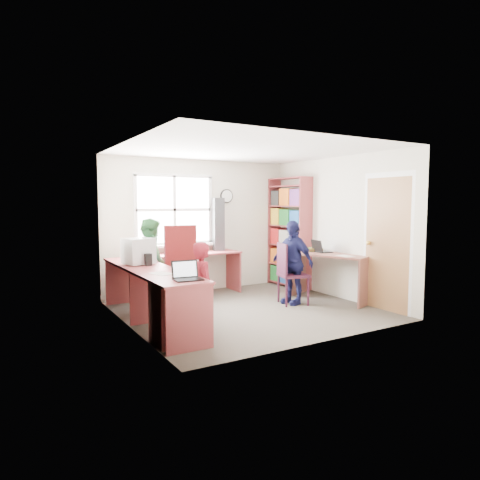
% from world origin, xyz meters
% --- Properties ---
extents(room, '(3.64, 3.44, 2.44)m').
position_xyz_m(room, '(0.01, 0.10, 1.22)').
color(room, '#413A33').
rests_on(room, ground).
extents(l_desk, '(2.38, 2.95, 0.75)m').
position_xyz_m(l_desk, '(-1.31, -0.28, 0.46)').
color(l_desk, '#993D3F').
rests_on(l_desk, ground).
extents(right_desk, '(1.03, 1.48, 0.78)m').
position_xyz_m(right_desk, '(1.55, -0.08, 0.57)').
color(right_desk, brown).
rests_on(right_desk, ground).
extents(bookshelf, '(0.30, 1.02, 2.10)m').
position_xyz_m(bookshelf, '(1.65, 1.19, 1.00)').
color(bookshelf, '#993D3F').
rests_on(bookshelf, ground).
extents(swivel_chair, '(0.67, 0.67, 1.29)m').
position_xyz_m(swivel_chair, '(-0.92, 0.32, 0.55)').
color(swivel_chair, black).
rests_on(swivel_chair, ground).
extents(wooden_chair, '(0.53, 0.53, 0.98)m').
position_xyz_m(wooden_chair, '(0.76, 0.01, 0.53)').
color(wooden_chair, '#361222').
rests_on(wooden_chair, ground).
extents(crt_monitor, '(0.45, 0.42, 0.38)m').
position_xyz_m(crt_monitor, '(-1.53, 0.50, 0.94)').
color(crt_monitor, '#B1B2B6').
rests_on(crt_monitor, l_desk).
extents(laptop_left, '(0.33, 0.28, 0.22)m').
position_xyz_m(laptop_left, '(-1.42, -0.95, 0.80)').
color(laptop_left, black).
rests_on(laptop_left, l_desk).
extents(laptop_right, '(0.30, 0.35, 0.21)m').
position_xyz_m(laptop_right, '(1.53, 0.14, 0.83)').
color(laptop_right, black).
rests_on(laptop_right, right_desk).
extents(speaker_a, '(0.10, 0.10, 0.17)m').
position_xyz_m(speaker_a, '(-1.45, 0.30, 0.84)').
color(speaker_a, black).
rests_on(speaker_a, l_desk).
extents(speaker_b, '(0.10, 0.10, 0.16)m').
position_xyz_m(speaker_b, '(-1.51, 0.76, 0.83)').
color(speaker_b, black).
rests_on(speaker_b, l_desk).
extents(cd_tower, '(0.22, 0.20, 0.96)m').
position_xyz_m(cd_tower, '(0.28, 1.50, 1.23)').
color(cd_tower, black).
rests_on(cd_tower, l_desk).
extents(game_box, '(0.35, 0.35, 0.05)m').
position_xyz_m(game_box, '(1.55, 0.37, 0.81)').
color(game_box, red).
rests_on(game_box, right_desk).
extents(paper_a, '(0.28, 0.35, 0.00)m').
position_xyz_m(paper_a, '(-1.53, -0.43, 0.75)').
color(paper_a, silver).
rests_on(paper_a, l_desk).
extents(paper_b, '(0.20, 0.28, 0.00)m').
position_xyz_m(paper_b, '(1.53, -0.45, 0.78)').
color(paper_b, silver).
rests_on(paper_b, right_desk).
extents(potted_plant, '(0.18, 0.15, 0.32)m').
position_xyz_m(potted_plant, '(-0.60, 1.50, 0.91)').
color(potted_plant, '#2D712E').
rests_on(potted_plant, l_desk).
extents(person_red, '(0.35, 0.47, 1.16)m').
position_xyz_m(person_red, '(-1.14, -0.80, 0.58)').
color(person_red, maroon).
rests_on(person_red, ground).
extents(person_green, '(0.63, 0.75, 1.39)m').
position_xyz_m(person_green, '(-1.19, 0.93, 0.69)').
color(person_green, '#2B6C37').
rests_on(person_green, ground).
extents(person_navy, '(0.50, 0.84, 1.34)m').
position_xyz_m(person_navy, '(0.84, 0.02, 0.67)').
color(person_navy, '#141640').
rests_on(person_navy, ground).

